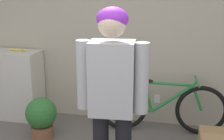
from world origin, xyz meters
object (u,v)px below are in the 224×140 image
(banana, at_px, (18,50))
(bicycle, at_px, (161,107))
(potted_plant, at_px, (41,116))
(person, at_px, (112,89))

(banana, bearing_deg, bicycle, -2.45)
(banana, distance_m, potted_plant, 1.07)
(potted_plant, bearing_deg, person, -39.45)
(person, bearing_deg, potted_plant, 135.81)
(potted_plant, bearing_deg, bicycle, 18.80)
(person, xyz_separation_m, banana, (-1.66, 1.47, -0.05))
(person, distance_m, banana, 2.22)
(person, xyz_separation_m, potted_plant, (-1.09, 0.90, -0.74))
(person, relative_size, banana, 5.58)
(banana, xyz_separation_m, potted_plant, (0.57, -0.57, -0.70))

